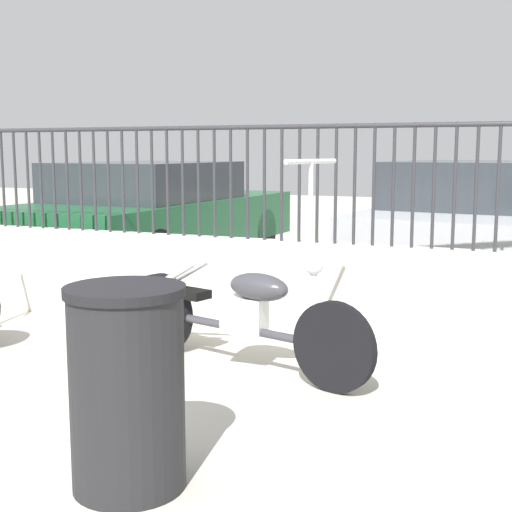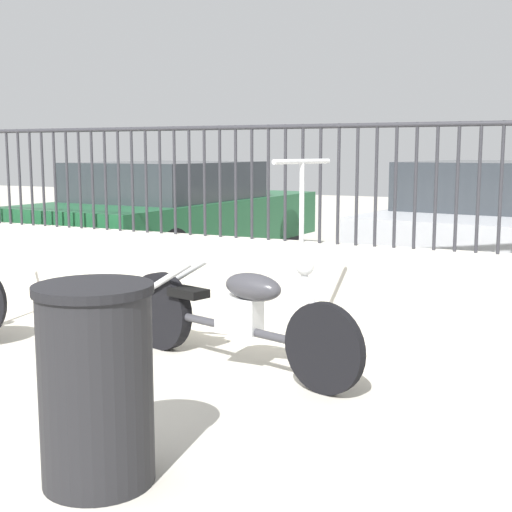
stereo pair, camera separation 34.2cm
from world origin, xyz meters
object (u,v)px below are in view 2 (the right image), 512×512
object	(u,v)px
motorcycle_dark_grey	(225,312)
trash_bin	(96,384)
car_green	(176,212)
car_silver	(505,224)

from	to	relation	value
motorcycle_dark_grey	trash_bin	distance (m)	1.78
trash_bin	car_green	distance (m)	6.17
car_green	car_silver	bearing A→B (deg)	-84.81
motorcycle_dark_grey	car_silver	size ratio (longest dim) A/B	0.48
trash_bin	car_silver	distance (m)	5.65
trash_bin	car_silver	world-z (taller)	car_silver
trash_bin	motorcycle_dark_grey	bearing A→B (deg)	100.68
motorcycle_dark_grey	car_green	world-z (taller)	motorcycle_dark_grey
motorcycle_dark_grey	car_silver	bearing A→B (deg)	86.81
motorcycle_dark_grey	trash_bin	bearing A→B (deg)	-64.00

